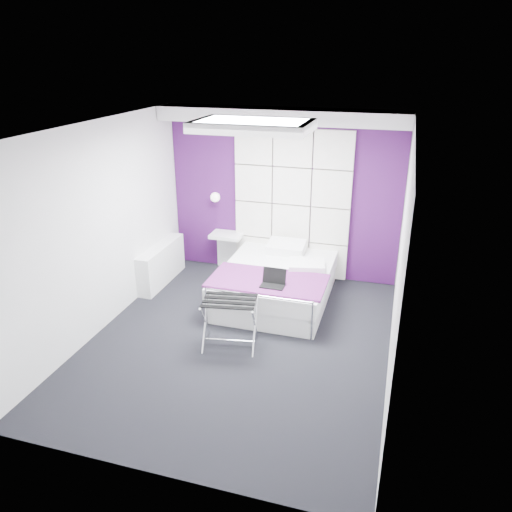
{
  "coord_description": "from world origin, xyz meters",
  "views": [
    {
      "loc": [
        1.72,
        -5.04,
        3.34
      ],
      "look_at": [
        0.11,
        0.35,
        1.02
      ],
      "focal_mm": 35.0,
      "sensor_mm": 36.0,
      "label": 1
    }
  ],
  "objects": [
    {
      "name": "nightstand",
      "position": [
        -0.87,
        2.02,
        0.61
      ],
      "size": [
        0.5,
        0.39,
        0.06
      ],
      "primitive_type": "cube",
      "color": "white",
      "rests_on": "wall_back"
    },
    {
      "name": "ceiling",
      "position": [
        0.0,
        0.0,
        2.6
      ],
      "size": [
        4.4,
        4.4,
        0.0
      ],
      "primitive_type": "plane",
      "rotation": [
        3.14,
        0.0,
        0.0
      ],
      "color": "white",
      "rests_on": "wall_back"
    },
    {
      "name": "accent_wall",
      "position": [
        0.0,
        2.19,
        1.3
      ],
      "size": [
        3.58,
        0.02,
        2.58
      ],
      "primitive_type": "cube",
      "color": "#3F114A",
      "rests_on": "wall_back"
    },
    {
      "name": "luggage_rack",
      "position": [
        -0.08,
        -0.11,
        0.31
      ],
      "size": [
        0.63,
        0.46,
        0.62
      ],
      "rotation": [
        0.0,
        0.0,
        0.17
      ],
      "color": "silver",
      "rests_on": "floor"
    },
    {
      "name": "wall_left",
      "position": [
        -1.8,
        0.0,
        1.3
      ],
      "size": [
        0.0,
        4.4,
        4.4
      ],
      "primitive_type": "plane",
      "rotation": [
        1.57,
        0.0,
        1.57
      ],
      "color": "white",
      "rests_on": "floor"
    },
    {
      "name": "soffit",
      "position": [
        0.0,
        1.95,
        2.5
      ],
      "size": [
        3.58,
        0.5,
        0.2
      ],
      "primitive_type": "cube",
      "color": "white",
      "rests_on": "wall_back"
    },
    {
      "name": "laptop",
      "position": [
        0.27,
        0.62,
        0.58
      ],
      "size": [
        0.31,
        0.22,
        0.22
      ],
      "rotation": [
        0.0,
        0.0,
        -0.01
      ],
      "color": "black",
      "rests_on": "bed"
    },
    {
      "name": "wall_right",
      "position": [
        1.8,
        0.0,
        1.3
      ],
      "size": [
        0.0,
        4.4,
        4.4
      ],
      "primitive_type": "plane",
      "rotation": [
        1.57,
        0.0,
        -1.57
      ],
      "color": "white",
      "rests_on": "floor"
    },
    {
      "name": "bed",
      "position": [
        0.16,
        1.2,
        0.28
      ],
      "size": [
        1.55,
        1.86,
        0.66
      ],
      "color": "white",
      "rests_on": "floor"
    },
    {
      "name": "radiator",
      "position": [
        -1.69,
        1.3,
        0.3
      ],
      "size": [
        0.22,
        1.2,
        0.6
      ],
      "primitive_type": "cube",
      "color": "white",
      "rests_on": "floor"
    },
    {
      "name": "skylight",
      "position": [
        0.0,
        0.6,
        2.55
      ],
      "size": [
        1.36,
        0.86,
        0.12
      ],
      "primitive_type": null,
      "color": "white",
      "rests_on": "ceiling"
    },
    {
      "name": "headboard",
      "position": [
        0.15,
        2.14,
        1.17
      ],
      "size": [
        1.8,
        0.08,
        2.3
      ],
      "primitive_type": null,
      "color": "silver",
      "rests_on": "wall_back"
    },
    {
      "name": "wall_back",
      "position": [
        0.0,
        2.2,
        1.3
      ],
      "size": [
        3.6,
        0.0,
        3.6
      ],
      "primitive_type": "plane",
      "rotation": [
        1.57,
        0.0,
        0.0
      ],
      "color": "white",
      "rests_on": "floor"
    },
    {
      "name": "floor",
      "position": [
        0.0,
        0.0,
        0.0
      ],
      "size": [
        4.4,
        4.4,
        0.0
      ],
      "primitive_type": "plane",
      "color": "black",
      "rests_on": "ground"
    },
    {
      "name": "wall_lamp",
      "position": [
        -1.05,
        2.06,
        1.22
      ],
      "size": [
        0.15,
        0.15,
        0.15
      ],
      "primitive_type": "sphere",
      "color": "white",
      "rests_on": "wall_back"
    }
  ]
}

